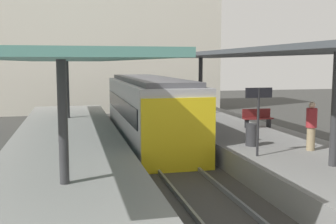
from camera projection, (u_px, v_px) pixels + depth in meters
The scene contains 14 objects.
ground_plane at pixel (168, 166), 15.92m from camera, with size 80.00×80.00×0.00m, color #383835.
platform_left at pixel (67, 159), 14.98m from camera, with size 4.40×28.00×1.00m, color gray.
platform_right at pixel (258, 149), 16.73m from camera, with size 4.40×28.00×1.00m, color gray.
track_ballast at pixel (168, 163), 15.90m from camera, with size 3.20×28.00×0.20m, color #423F3D.
rail_near_side at pixel (149, 160), 15.72m from camera, with size 0.08×28.00×0.14m, color slate.
rail_far_side at pixel (185, 158), 16.05m from camera, with size 0.08×28.00×0.14m, color slate.
commuter_train at pixel (149, 111), 19.42m from camera, with size 2.78×11.13×3.10m.
canopy_left at pixel (64, 60), 15.90m from camera, with size 4.18×21.00×3.24m.
canopy_right at pixel (246, 55), 17.62m from camera, with size 4.18×21.00×3.47m.
platform_bench at pixel (257, 117), 18.98m from camera, with size 1.40×0.41×0.86m.
platform_sign at pixel (258, 106), 12.99m from camera, with size 0.90×0.08×2.21m.
litter_bin at pixel (252, 135), 14.78m from camera, with size 0.44×0.44×0.80m, color #2D2D30.
passenger_near_bench at pixel (311, 125), 13.96m from camera, with size 0.36×0.36×1.68m.
station_building_backdrop at pixel (108, 45), 34.47m from camera, with size 18.00×6.00×11.00m, color beige.
Camera 1 is at (-3.58, -15.13, 4.00)m, focal length 43.70 mm.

